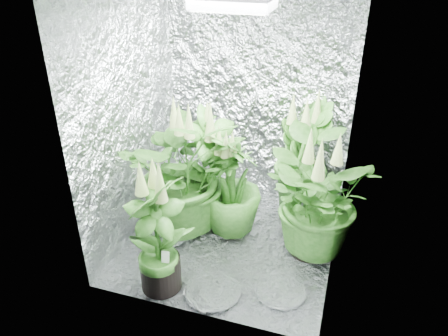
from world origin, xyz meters
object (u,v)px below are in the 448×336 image
plant_f (158,236)px  plant_a (184,171)px  plant_c (302,159)px  circulation_fan (307,220)px  grow_lamp (233,2)px  plant_e (314,201)px  plant_d (232,186)px  plant_b (211,169)px

plant_f → plant_a: bearing=97.5°
plant_c → circulation_fan: plant_c is taller
grow_lamp → plant_e: (0.62, 0.05, -1.35)m
grow_lamp → plant_f: size_ratio=0.51×
plant_a → plant_c: plant_a is taller
plant_a → circulation_fan: size_ratio=3.07×
plant_f → circulation_fan: 1.27m
grow_lamp → plant_a: 1.35m
plant_c → circulation_fan: 0.54m
grow_lamp → plant_d: size_ratio=0.53×
plant_b → plant_c: plant_c is taller
plant_e → plant_f: size_ratio=1.03×
plant_d → plant_e: 0.66m
plant_e → grow_lamp: bearing=-175.3°
plant_a → circulation_fan: plant_a is taller
plant_d → plant_a: bearing=-168.3°
plant_b → circulation_fan: size_ratio=2.64×
plant_c → plant_f: size_ratio=1.11×
grow_lamp → plant_b: bearing=135.8°
grow_lamp → plant_f: grow_lamp is taller
grow_lamp → plant_e: 1.49m
plant_b → circulation_fan: bearing=-1.6°
plant_b → circulation_fan: (0.82, -0.02, -0.32)m
plant_b → grow_lamp: bearing=-44.2°
plant_d → circulation_fan: size_ratio=2.33×
plant_e → plant_f: (-0.93, -0.69, -0.03)m
grow_lamp → circulation_fan: 1.76m
plant_c → plant_f: bearing=-120.8°
plant_e → circulation_fan: plant_e is taller
plant_d → plant_e: (0.66, -0.09, 0.04)m
grow_lamp → plant_c: (0.44, 0.62, -1.32)m
plant_b → plant_e: plant_b is taller
grow_lamp → plant_b: 1.38m
plant_c → plant_d: 0.68m
plant_d → grow_lamp: bearing=-75.4°
plant_d → circulation_fan: (0.61, 0.08, -0.26)m
plant_b → plant_e: size_ratio=1.06×
plant_a → plant_e: plant_a is taller
grow_lamp → plant_e: bearing=4.7°
plant_b → plant_c: size_ratio=0.98×
grow_lamp → plant_a: bearing=171.7°
plant_d → circulation_fan: bearing=7.8°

